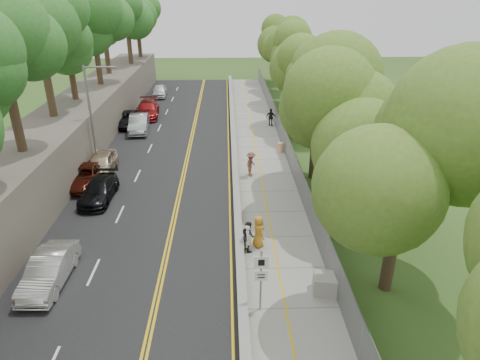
# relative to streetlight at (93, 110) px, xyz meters

# --- Properties ---
(ground) EXTENTS (140.00, 140.00, 0.00)m
(ground) POSITION_rel_streetlight_xyz_m (10.46, -14.00, -4.64)
(ground) COLOR #33511E
(ground) RESTS_ON ground
(road) EXTENTS (11.20, 66.00, 0.04)m
(road) POSITION_rel_streetlight_xyz_m (5.06, 1.00, -4.62)
(road) COLOR black
(road) RESTS_ON ground
(sidewalk) EXTENTS (4.20, 66.00, 0.05)m
(sidewalk) POSITION_rel_streetlight_xyz_m (13.01, 1.00, -4.61)
(sidewalk) COLOR gray
(sidewalk) RESTS_ON ground
(jersey_barrier) EXTENTS (0.42, 66.00, 0.60)m
(jersey_barrier) POSITION_rel_streetlight_xyz_m (10.71, 1.00, -4.34)
(jersey_barrier) COLOR #D2DF37
(jersey_barrier) RESTS_ON ground
(rock_embankment) EXTENTS (5.00, 66.00, 4.00)m
(rock_embankment) POSITION_rel_streetlight_xyz_m (-3.04, 1.00, -2.64)
(rock_embankment) COLOR #595147
(rock_embankment) RESTS_ON ground
(chainlink_fence) EXTENTS (0.04, 66.00, 2.00)m
(chainlink_fence) POSITION_rel_streetlight_xyz_m (15.11, 1.00, -3.64)
(chainlink_fence) COLOR slate
(chainlink_fence) RESTS_ON ground
(trees_embankment) EXTENTS (6.40, 66.00, 13.00)m
(trees_embankment) POSITION_rel_streetlight_xyz_m (-2.54, 1.00, 5.86)
(trees_embankment) COLOR #367C2B
(trees_embankment) RESTS_ON rock_embankment
(trees_fenceside) EXTENTS (7.00, 66.00, 14.00)m
(trees_fenceside) POSITION_rel_streetlight_xyz_m (17.46, 1.00, 2.36)
(trees_fenceside) COLOR olive
(trees_fenceside) RESTS_ON ground
(streetlight) EXTENTS (2.52, 0.22, 8.00)m
(streetlight) POSITION_rel_streetlight_xyz_m (0.00, 0.00, 0.00)
(streetlight) COLOR gray
(streetlight) RESTS_ON ground
(signpost) EXTENTS (0.62, 0.09, 3.10)m
(signpost) POSITION_rel_streetlight_xyz_m (11.51, -17.02, -2.68)
(signpost) COLOR gray
(signpost) RESTS_ON sidewalk
(construction_barrel) EXTENTS (0.51, 0.51, 0.84)m
(construction_barrel) POSITION_rel_streetlight_xyz_m (14.76, 2.71, -4.17)
(construction_barrel) COLOR orange
(construction_barrel) RESTS_ON sidewalk
(concrete_block) EXTENTS (1.48, 1.20, 0.89)m
(concrete_block) POSITION_rel_streetlight_xyz_m (14.76, -15.91, -4.14)
(concrete_block) COLOR gray
(concrete_block) RESTS_ON sidewalk
(car_1) EXTENTS (1.68, 4.57, 1.50)m
(car_1) POSITION_rel_streetlight_xyz_m (1.46, -14.80, -3.85)
(car_1) COLOR silver
(car_1) RESTS_ON road
(car_2) EXTENTS (2.35, 4.98, 1.38)m
(car_2) POSITION_rel_streetlight_xyz_m (-0.14, -3.41, -3.91)
(car_2) COLOR #4E180E
(car_2) RESTS_ON road
(car_3) EXTENTS (2.01, 4.70, 1.35)m
(car_3) POSITION_rel_streetlight_xyz_m (1.46, -5.87, -3.92)
(car_3) COLOR black
(car_3) RESTS_ON road
(car_4) EXTENTS (2.04, 4.78, 1.61)m
(car_4) POSITION_rel_streetlight_xyz_m (0.50, -1.45, -3.79)
(car_4) COLOR tan
(car_4) RESTS_ON road
(car_5) EXTENTS (2.22, 5.14, 1.65)m
(car_5) POSITION_rel_streetlight_xyz_m (1.46, 8.90, -3.78)
(car_5) COLOR #999C9F
(car_5) RESTS_ON road
(car_6) EXTENTS (2.74, 5.25, 1.41)m
(car_6) POSITION_rel_streetlight_xyz_m (0.02, 10.94, -3.89)
(car_6) COLOR black
(car_6) RESTS_ON road
(car_7) EXTENTS (2.85, 5.91, 1.66)m
(car_7) POSITION_rel_streetlight_xyz_m (1.46, 14.14, -3.77)
(car_7) COLOR maroon
(car_7) RESTS_ON road
(car_8) EXTENTS (2.04, 4.42, 1.47)m
(car_8) POSITION_rel_streetlight_xyz_m (1.46, 23.43, -3.87)
(car_8) COLOR white
(car_8) RESTS_ON road
(painter_0) EXTENTS (0.91, 1.08, 1.87)m
(painter_0) POSITION_rel_streetlight_xyz_m (11.79, -11.89, -3.66)
(painter_0) COLOR orange
(painter_0) RESTS_ON sidewalk
(painter_1) EXTENTS (0.59, 0.69, 1.62)m
(painter_1) POSITION_rel_streetlight_xyz_m (11.21, -12.36, -3.78)
(painter_1) COLOR white
(painter_1) RESTS_ON sidewalk
(painter_2) EXTENTS (0.93, 1.02, 1.72)m
(painter_2) POSITION_rel_streetlight_xyz_m (11.21, -12.22, -3.73)
(painter_2) COLOR black
(painter_2) RESTS_ON sidewalk
(painter_3) EXTENTS (1.15, 1.42, 1.92)m
(painter_3) POSITION_rel_streetlight_xyz_m (11.91, -2.31, -3.63)
(painter_3) COLOR brown
(painter_3) RESTS_ON sidewalk
(person_far) EXTENTS (1.13, 0.78, 1.79)m
(person_far) POSITION_rel_streetlight_xyz_m (14.66, 10.33, -3.70)
(person_far) COLOR black
(person_far) RESTS_ON sidewalk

